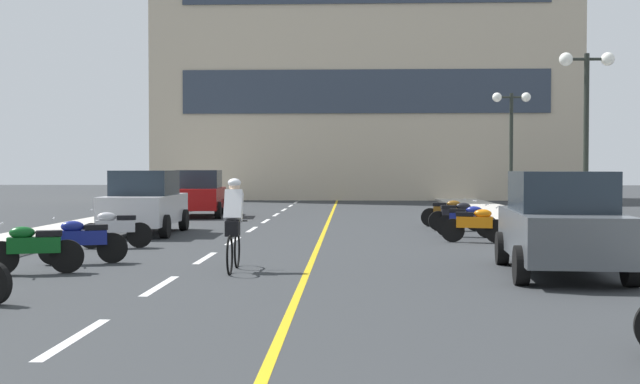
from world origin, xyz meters
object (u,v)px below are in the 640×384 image
Objects in this scene: street_lamp_mid at (586,100)px; motorcycle_5 at (115,228)px; motorcycle_8 at (457,215)px; parked_car_far at (200,193)px; motorcycle_9 at (448,212)px; street_lamp_far at (511,124)px; motorcycle_4 at (83,240)px; cyclist_rider at (233,222)px; parked_car_near at (560,223)px; motorcycle_3 at (34,248)px; motorcycle_6 at (475,224)px; motorcycle_7 at (467,220)px; parked_car_mid at (145,202)px.

street_lamp_mid is 12.61m from motorcycle_5.
parked_car_far is at bearing 142.69° from motorcycle_8.
motorcycle_9 is (8.67, 7.39, 0.00)m from motorcycle_5.
motorcycle_8 is at bearing -113.50° from street_lamp_far.
motorcycle_8 is at bearing 139.53° from street_lamp_mid.
motorcycle_4 and motorcycle_5 have the same top height.
cyclist_rider is at bearing -77.30° from parked_car_far.
parked_car_near is 2.61× the size of motorcycle_3.
parked_car_near is 2.62× the size of motorcycle_4.
street_lamp_far is at bearing 53.80° from motorcycle_4.
motorcycle_6 is 0.99× the size of motorcycle_9.
motorcycle_5 and motorcycle_7 have the same top height.
street_lamp_far is 19.54m from motorcycle_4.
motorcycle_4 is 3.27m from cyclist_rider.
motorcycle_3 is at bearing -90.85° from motorcycle_5.
motorcycle_8 is at bearing 9.79° from parked_car_mid.
parked_car_mid is at bearing 175.61° from motorcycle_7.
street_lamp_mid reaches higher than parked_car_near.
motorcycle_5 is 8.86m from motorcycle_6.
parked_car_mid is 2.53× the size of motorcycle_5.
street_lamp_mid is at bearing 28.26° from motorcycle_4.
motorcycle_5 is 9.36m from motorcycle_7.
street_lamp_mid is at bearing -40.47° from motorcycle_8.
parked_car_mid is 9.22m from motorcycle_8.
street_lamp_far is 17.20m from parked_car_near.
motorcycle_6 is at bearing -105.69° from street_lamp_far.
street_lamp_far reaches higher than parked_car_near.
parked_car_far is (-9.59, 17.00, 0.00)m from parked_car_near.
cyclist_rider is (3.47, 0.61, 0.41)m from motorcycle_3.
motorcycle_3 is at bearing -170.00° from cyclist_rider.
cyclist_rider is (-5.35, -9.75, 0.41)m from motorcycle_8.
street_lamp_mid is 4.47m from motorcycle_7.
street_lamp_mid is at bearing -89.23° from street_lamp_far.
motorcycle_9 is at bearing -29.97° from parked_car_far.
street_lamp_mid is at bearing -38.14° from parked_car_far.
motorcycle_6 is at bearing 30.26° from motorcycle_4.
parked_car_mid reaches higher than motorcycle_4.
motorcycle_3 is 3.54m from cyclist_rider.
street_lamp_far is 9.99m from motorcycle_7.
parked_car_mid is 2.53× the size of motorcycle_6.
motorcycle_4 is at bearing -133.83° from motorcycle_8.
motorcycle_3 is (-11.75, -17.12, -3.10)m from street_lamp_far.
parked_car_mid is 2.49× the size of motorcycle_9.
parked_car_mid is 0.98× the size of parked_car_far.
motorcycle_6 is 7.89m from cyclist_rider.
parked_car_mid is 2.57× the size of motorcycle_4.
parked_car_mid reaches higher than motorcycle_6.
motorcycle_6 is 5.64m from motorcycle_9.
parked_car_near is at bearing -87.33° from motorcycle_9.
cyclist_rider reaches higher than motorcycle_5.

